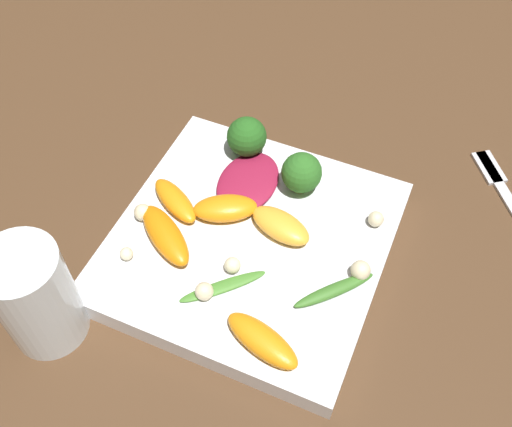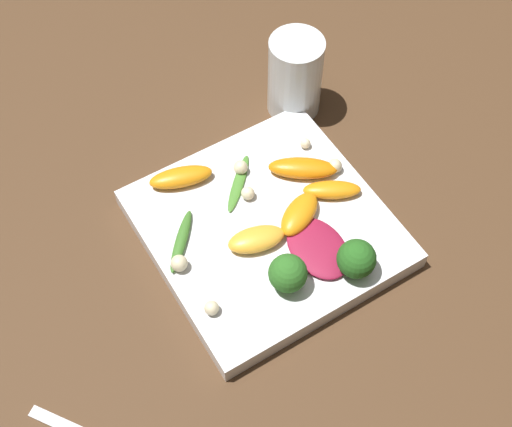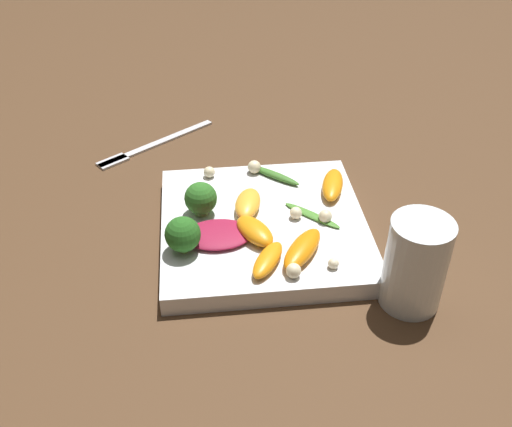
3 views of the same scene
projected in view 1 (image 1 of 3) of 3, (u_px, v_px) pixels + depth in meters
name	position (u px, v px, depth m)	size (l,w,h in m)	color
ground_plane	(251.00, 251.00, 0.57)	(2.40, 2.40, 0.00)	#4C331E
plate	(250.00, 244.00, 0.56)	(0.24, 0.24, 0.02)	white
drinking_glass	(35.00, 297.00, 0.48)	(0.06, 0.06, 0.10)	white
radicchio_leaf_0	(248.00, 182.00, 0.58)	(0.06, 0.08, 0.01)	maroon
orange_segment_0	(262.00, 341.00, 0.48)	(0.07, 0.05, 0.02)	orange
orange_segment_1	(281.00, 226.00, 0.55)	(0.07, 0.04, 0.02)	#FCAD33
orange_segment_2	(165.00, 235.00, 0.54)	(0.08, 0.07, 0.02)	orange
orange_segment_3	(225.00, 208.00, 0.56)	(0.07, 0.05, 0.02)	orange
orange_segment_4	(175.00, 200.00, 0.57)	(0.07, 0.05, 0.02)	orange
broccoli_floret_0	(302.00, 173.00, 0.57)	(0.04, 0.04, 0.04)	#7A9E51
broccoli_floret_1	(247.00, 137.00, 0.60)	(0.04, 0.04, 0.04)	#7A9E51
arugula_sprig_0	(227.00, 288.00, 0.51)	(0.06, 0.06, 0.00)	#47842D
arugula_sprig_1	(334.00, 290.00, 0.51)	(0.06, 0.07, 0.01)	#3D7528
macadamia_nut_0	(126.00, 254.00, 0.53)	(0.01, 0.01, 0.01)	beige
macadamia_nut_1	(376.00, 219.00, 0.55)	(0.01, 0.01, 0.01)	beige
macadamia_nut_2	(143.00, 212.00, 0.56)	(0.02, 0.02, 0.02)	beige
macadamia_nut_3	(234.00, 266.00, 0.52)	(0.01, 0.01, 0.01)	beige
macadamia_nut_4	(204.00, 291.00, 0.51)	(0.02, 0.02, 0.02)	beige
macadamia_nut_5	(360.00, 272.00, 0.52)	(0.02, 0.02, 0.02)	beige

